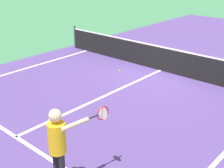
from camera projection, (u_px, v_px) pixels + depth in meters
The scene contains 7 objects.
ground_plane at pixel (160, 70), 11.95m from camera, with size 60.00×60.00×0.00m, color #38724C.
court_surface_inbounds at pixel (160, 70), 11.95m from camera, with size 10.62×24.40×0.00m, color #4C387A.
line_service_near at pixel (16, 137), 7.52m from camera, with size 8.22×0.10×0.01m, color white.
line_center_service at pixel (104, 96), 9.73m from camera, with size 0.10×6.40×0.01m, color white.
net at pixel (161, 58), 11.76m from camera, with size 9.85×0.09×1.07m.
player_near at pixel (59, 141), 5.46m from camera, with size 0.62×1.19×1.68m.
tennis_ball_near_net at pixel (120, 71), 11.81m from camera, with size 0.07×0.07×0.07m, color #CCE033.
Camera 1 is at (6.05, -9.67, 4.07)m, focal length 49.31 mm.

